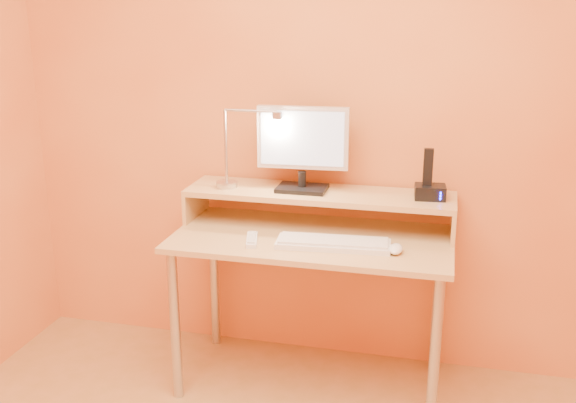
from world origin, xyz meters
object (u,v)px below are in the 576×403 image
(lamp_base, at_px, (227,184))
(phone_dock, at_px, (430,192))
(monitor_panel, at_px, (303,138))
(mouse, at_px, (396,249))
(remote_control, at_px, (252,240))
(keyboard, at_px, (333,244))

(lamp_base, bearing_deg, phone_dock, 1.89)
(monitor_panel, height_order, mouse, monitor_panel)
(mouse, distance_m, remote_control, 0.60)
(remote_control, bearing_deg, mouse, -12.92)
(keyboard, xyz_separation_m, mouse, (0.26, -0.01, 0.01))
(lamp_base, relative_size, mouse, 0.98)
(monitor_panel, distance_m, mouse, 0.65)
(monitor_panel, bearing_deg, lamp_base, -176.83)
(monitor_panel, xyz_separation_m, phone_dock, (0.56, -0.01, -0.21))
(mouse, bearing_deg, lamp_base, 164.68)
(lamp_base, distance_m, mouse, 0.84)
(monitor_panel, xyz_separation_m, mouse, (0.45, -0.27, -0.38))
(phone_dock, xyz_separation_m, keyboard, (-0.37, -0.25, -0.18))
(monitor_panel, relative_size, mouse, 3.98)
(lamp_base, distance_m, phone_dock, 0.91)
(phone_dock, bearing_deg, mouse, -118.82)
(monitor_panel, height_order, keyboard, monitor_panel)
(monitor_panel, bearing_deg, remote_control, -121.37)
(lamp_base, xyz_separation_m, phone_dock, (0.91, 0.03, 0.02))
(mouse, height_order, remote_control, mouse)
(phone_dock, relative_size, remote_control, 0.80)
(lamp_base, xyz_separation_m, mouse, (0.79, -0.23, -0.16))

